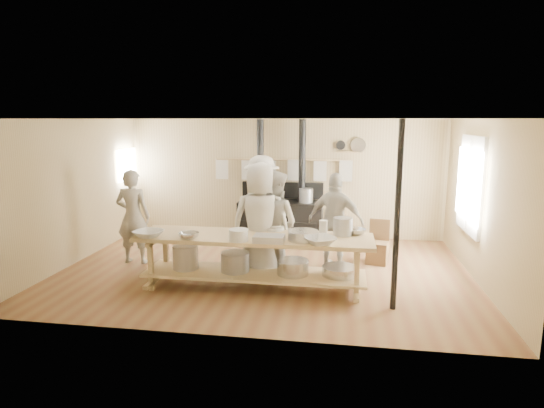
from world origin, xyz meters
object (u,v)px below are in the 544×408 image
cook_by_window (262,203)px  cook_left (274,225)px  prep_table (254,256)px  cook_center (261,222)px  stove (280,216)px  cook_right (336,222)px  roasting_pan (269,239)px  cook_far_left (133,217)px  chair (377,250)px

cook_by_window → cook_left: bearing=-47.1°
prep_table → cook_left: cook_left is taller
cook_left → cook_by_window: 1.74m
prep_table → cook_center: 0.62m
stove → cook_left: 2.46m
prep_table → cook_right: cook_right is taller
roasting_pan → cook_far_left: bearing=154.8°
stove → cook_center: 2.64m
prep_table → roasting_pan: size_ratio=8.20×
cook_right → roasting_pan: bearing=74.5°
stove → cook_by_window: size_ratio=1.37×
cook_far_left → chair: bearing=-172.3°
chair → cook_far_left: bearing=-158.7°
cook_left → chair: cook_left is taller
roasting_pan → cook_by_window: bearing=102.5°
prep_table → roasting_pan: 0.57m
cook_far_left → cook_left: size_ratio=0.97×
cook_center → cook_by_window: (-0.31, 1.85, -0.02)m
cook_far_left → cook_right: cook_far_left is taller
cook_right → chair: size_ratio=2.15×
stove → cook_left: size_ratio=1.46×
prep_table → roasting_pan: (0.29, -0.31, 0.38)m
prep_table → chair: size_ratio=4.56×
prep_table → roasting_pan: bearing=-47.0°
cook_center → cook_left: bearing=-137.5°
prep_table → cook_right: size_ratio=2.12×
cook_left → cook_right: (1.00, 0.58, -0.04)m
prep_table → cook_by_window: 2.32m
cook_by_window → stove: bearing=95.9°
cook_center → chair: cook_center is taller
cook_far_left → cook_right: size_ratio=1.02×
chair → cook_right: bearing=-136.7°
cook_by_window → chair: size_ratio=2.40×
cook_left → cook_by_window: bearing=-47.1°
roasting_pan → cook_left: bearing=94.5°
cook_far_left → cook_left: 2.65m
cook_right → roasting_pan: cook_right is taller
cook_far_left → chair: size_ratio=2.18×
cook_far_left → chair: 4.49m
stove → roasting_pan: 3.37m
prep_table → cook_far_left: cook_far_left is taller
chair → roasting_pan: size_ratio=1.80×
cook_far_left → cook_by_window: (2.13, 1.31, 0.08)m
cook_by_window → chair: 2.46m
stove → roasting_pan: stove is taller
cook_right → chair: cook_right is taller
prep_table → cook_far_left: bearing=158.3°
cook_left → chair: 2.15m
prep_table → cook_right: bearing=43.9°
cook_far_left → cook_right: 3.63m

